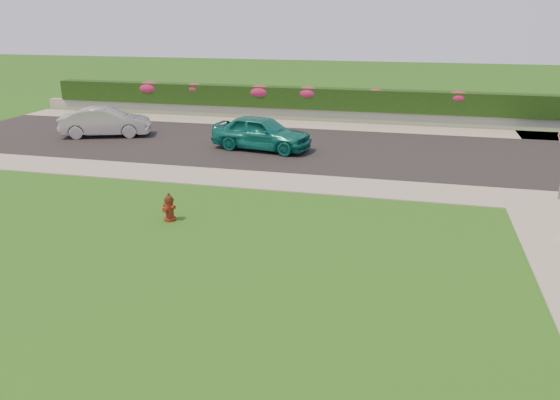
# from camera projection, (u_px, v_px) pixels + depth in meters

# --- Properties ---
(ground) EXTENTS (120.00, 120.00, 0.00)m
(ground) POSITION_uv_depth(u_px,v_px,m) (216.00, 326.00, 9.90)
(ground) COLOR black
(ground) RESTS_ON ground
(street_far) EXTENTS (26.00, 8.00, 0.04)m
(street_far) POSITION_uv_depth(u_px,v_px,m) (219.00, 143.00, 23.89)
(street_far) COLOR black
(street_far) RESTS_ON ground
(sidewalk_far) EXTENTS (24.00, 2.00, 0.04)m
(sidewalk_far) POSITION_uv_depth(u_px,v_px,m) (145.00, 172.00, 19.53)
(sidewalk_far) COLOR gray
(sidewalk_far) RESTS_ON ground
(curb_corner) EXTENTS (2.00, 2.00, 0.04)m
(curb_corner) POSITION_uv_depth(u_px,v_px,m) (536.00, 200.00, 16.57)
(curb_corner) COLOR gray
(curb_corner) RESTS_ON ground
(sidewalk_beyond) EXTENTS (34.00, 2.00, 0.04)m
(sidewalk_beyond) POSITION_uv_depth(u_px,v_px,m) (328.00, 126.00, 27.58)
(sidewalk_beyond) COLOR gray
(sidewalk_beyond) RESTS_ON ground
(retaining_wall) EXTENTS (34.00, 0.40, 0.60)m
(retaining_wall) POSITION_uv_depth(u_px,v_px,m) (333.00, 115.00, 28.86)
(retaining_wall) COLOR gray
(retaining_wall) RESTS_ON ground
(hedge) EXTENTS (32.00, 0.90, 1.10)m
(hedge) POSITION_uv_depth(u_px,v_px,m) (333.00, 99.00, 28.68)
(hedge) COLOR black
(hedge) RESTS_ON retaining_wall
(fire_hydrant) EXTENTS (0.41, 0.39, 0.78)m
(fire_hydrant) POSITION_uv_depth(u_px,v_px,m) (169.00, 208.00, 14.88)
(fire_hydrant) COLOR #4C130B
(fire_hydrant) RESTS_ON ground
(sedan_teal) EXTENTS (4.36, 2.31, 1.41)m
(sedan_teal) POSITION_uv_depth(u_px,v_px,m) (262.00, 133.00, 22.48)
(sedan_teal) COLOR #0D6760
(sedan_teal) RESTS_ON street_far
(sedan_silver) EXTENTS (4.22, 2.66, 1.31)m
(sedan_silver) POSITION_uv_depth(u_px,v_px,m) (106.00, 122.00, 24.99)
(sedan_silver) COLOR #9A9BA1
(sedan_silver) RESTS_ON street_far
(flower_clump_a) EXTENTS (1.44, 0.92, 0.72)m
(flower_clump_a) POSITION_uv_depth(u_px,v_px,m) (150.00, 88.00, 30.89)
(flower_clump_a) COLOR #BC2059
(flower_clump_a) RESTS_ON hedge
(flower_clump_b) EXTENTS (1.17, 0.75, 0.58)m
(flower_clump_b) POSITION_uv_depth(u_px,v_px,m) (195.00, 88.00, 30.25)
(flower_clump_b) COLOR #BC2059
(flower_clump_b) RESTS_ON hedge
(flower_clump_c) EXTENTS (1.43, 0.92, 0.71)m
(flower_clump_c) POSITION_uv_depth(u_px,v_px,m) (260.00, 92.00, 29.41)
(flower_clump_c) COLOR #BC2059
(flower_clump_c) RESTS_ON hedge
(flower_clump_d) EXTENTS (1.34, 0.86, 0.67)m
(flower_clump_d) POSITION_uv_depth(u_px,v_px,m) (308.00, 93.00, 28.80)
(flower_clump_d) COLOR #BC2059
(flower_clump_d) RESTS_ON hedge
(flower_clump_e) EXTENTS (1.02, 0.66, 0.51)m
(flower_clump_e) POSITION_uv_depth(u_px,v_px,m) (375.00, 94.00, 27.98)
(flower_clump_e) COLOR #BC2059
(flower_clump_e) RESTS_ON hedge
(flower_clump_f) EXTENTS (1.23, 0.79, 0.62)m
(flower_clump_f) POSITION_uv_depth(u_px,v_px,m) (458.00, 97.00, 27.07)
(flower_clump_f) COLOR #BC2059
(flower_clump_f) RESTS_ON hedge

